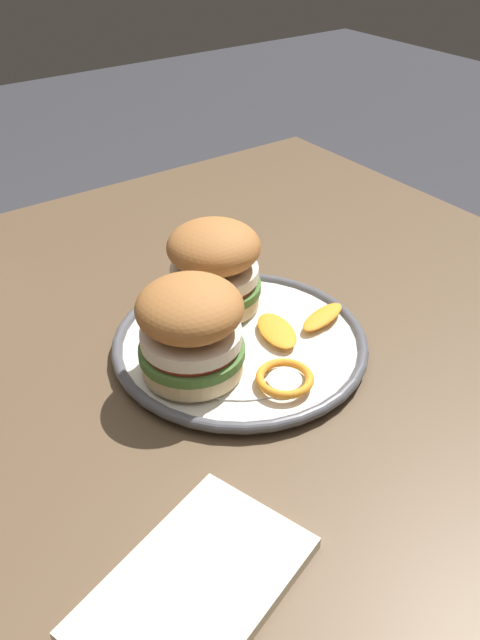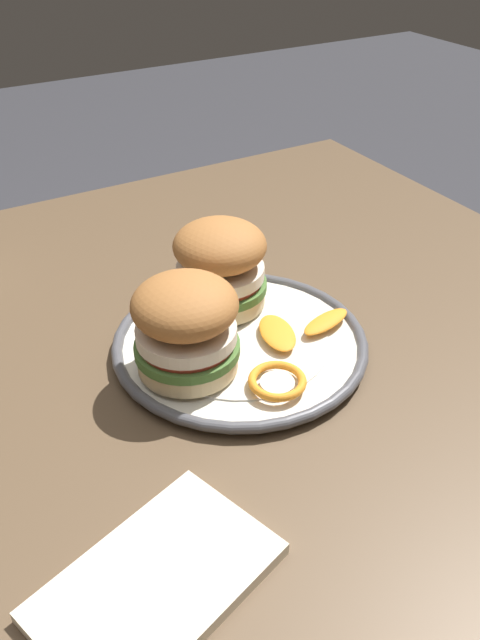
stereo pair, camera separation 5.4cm
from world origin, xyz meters
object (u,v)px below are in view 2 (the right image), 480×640
Objects in this scene: sandwich_half_left at (186,325)px; sandwich_half_right at (220,264)px; dinner_plate at (240,343)px; dining_table at (236,474)px.

sandwich_half_right is (-0.09, 0.08, 0.00)m from sandwich_half_left.
sandwich_half_left reaches higher than dinner_plate.
dinner_plate is at bearing -11.97° from sandwich_half_right.
sandwich_half_left is 0.12m from sandwich_half_right.
sandwich_half_left reaches higher than dining_table.
dining_table is 0.18m from sandwich_half_left.
sandwich_half_right is (-0.15, 0.06, 0.16)m from dining_table.
sandwich_half_left is at bearing -77.37° from dinner_plate.
dinner_plate reaches higher than dining_table.
dinner_plate is 0.09m from sandwich_half_left.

